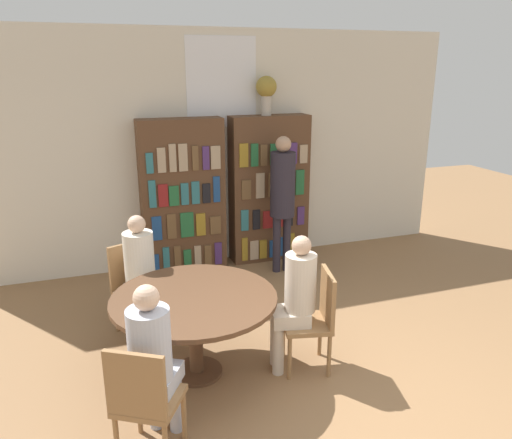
# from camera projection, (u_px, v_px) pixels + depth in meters

# --- Properties ---
(ground_plane) EXTENTS (16.00, 16.00, 0.00)m
(ground_plane) POSITION_uv_depth(u_px,v_px,m) (361.00, 434.00, 3.62)
(ground_plane) COLOR olive
(wall_back) EXTENTS (6.40, 0.07, 3.00)m
(wall_back) POSITION_uv_depth(u_px,v_px,m) (222.00, 149.00, 6.49)
(wall_back) COLOR beige
(wall_back) RESTS_ON ground_plane
(bookshelf_left) EXTENTS (1.04, 0.34, 1.94)m
(bookshelf_left) POSITION_uv_depth(u_px,v_px,m) (183.00, 197.00, 6.29)
(bookshelf_left) COLOR brown
(bookshelf_left) RESTS_ON ground_plane
(bookshelf_right) EXTENTS (1.04, 0.34, 1.94)m
(bookshelf_right) POSITION_uv_depth(u_px,v_px,m) (269.00, 189.00, 6.66)
(bookshelf_right) COLOR brown
(bookshelf_right) RESTS_ON ground_plane
(flower_vase) EXTENTS (0.26, 0.26, 0.49)m
(flower_vase) POSITION_uv_depth(u_px,v_px,m) (266.00, 90.00, 6.27)
(flower_vase) COLOR #B7AD9E
(flower_vase) RESTS_ON bookshelf_right
(reading_table) EXTENTS (1.38, 1.38, 0.73)m
(reading_table) POSITION_uv_depth(u_px,v_px,m) (194.00, 307.00, 4.14)
(reading_table) COLOR brown
(reading_table) RESTS_ON ground_plane
(chair_near_camera) EXTENTS (0.55, 0.55, 0.89)m
(chair_near_camera) POSITION_uv_depth(u_px,v_px,m) (144.00, 398.00, 3.22)
(chair_near_camera) COLOR olive
(chair_near_camera) RESTS_ON ground_plane
(chair_left_side) EXTENTS (0.52, 0.52, 0.89)m
(chair_left_side) POSITION_uv_depth(u_px,v_px,m) (134.00, 283.00, 4.91)
(chair_left_side) COLOR olive
(chair_left_side) RESTS_ON ground_plane
(chair_far_side) EXTENTS (0.48, 0.48, 0.89)m
(chair_far_side) POSITION_uv_depth(u_px,v_px,m) (315.00, 315.00, 4.29)
(chair_far_side) COLOR olive
(chair_far_side) RESTS_ON ground_plane
(seated_reader_left) EXTENTS (0.39, 0.42, 1.23)m
(seated_reader_left) POSITION_uv_depth(u_px,v_px,m) (142.00, 269.00, 4.72)
(seated_reader_left) COLOR silver
(seated_reader_left) RESTS_ON ground_plane
(seated_reader_right) EXTENTS (0.40, 0.33, 1.23)m
(seated_reader_right) POSITION_uv_depth(u_px,v_px,m) (295.00, 296.00, 4.21)
(seated_reader_right) COLOR beige
(seated_reader_right) RESTS_ON ground_plane
(seated_reader_back) EXTENTS (0.41, 0.42, 1.23)m
(seated_reader_back) POSITION_uv_depth(u_px,v_px,m) (153.00, 355.00, 3.33)
(seated_reader_back) COLOR #B2B7C6
(seated_reader_back) RESTS_ON ground_plane
(librarian_standing) EXTENTS (0.31, 0.58, 1.74)m
(librarian_standing) POSITION_uv_depth(u_px,v_px,m) (283.00, 191.00, 6.17)
(librarian_standing) COLOR #28232D
(librarian_standing) RESTS_ON ground_plane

